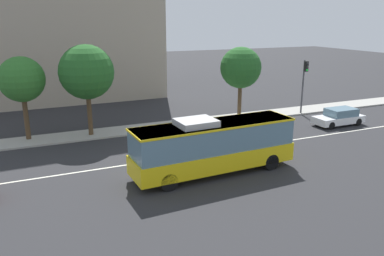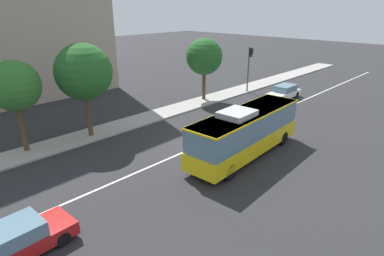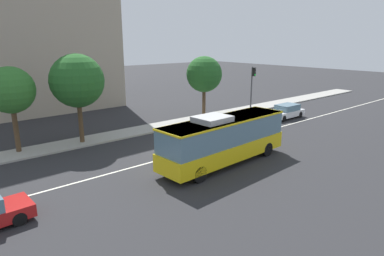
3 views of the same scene
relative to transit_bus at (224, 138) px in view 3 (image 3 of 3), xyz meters
name	(u,v)px [view 3 (image 3 of 3)]	position (x,y,z in m)	size (l,w,h in m)	color
ground_plane	(186,153)	(-0.59, 3.34, -1.81)	(160.00, 160.00, 0.00)	#28282B
sidewalk_kerb	(134,132)	(-0.59, 10.79, -1.74)	(80.00, 2.68, 0.14)	#9E9B93
lane_centre_line	(186,153)	(-0.59, 3.34, -1.80)	(76.00, 0.16, 0.01)	silver
transit_bus	(224,138)	(0.00, 0.00, 0.00)	(10.11, 2.97, 3.46)	yellow
sedan_white	(286,111)	(14.87, 5.27, -1.09)	(4.50, 1.83, 1.46)	white
traffic_light_near_corner	(253,81)	(14.40, 9.63, 1.75)	(0.33, 0.62, 5.20)	#47474C
street_tree_kerbside_left	(204,74)	(8.33, 11.16, 2.81)	(3.74, 3.74, 6.52)	#4C3823
street_tree_kerbside_centre	(11,91)	(-10.02, 11.32, 2.84)	(3.33, 3.33, 6.36)	#4C3823
street_tree_kerbside_right	(77,81)	(-5.47, 10.59, 3.24)	(4.15, 4.15, 7.14)	#4C3823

